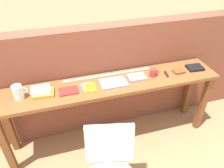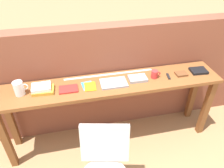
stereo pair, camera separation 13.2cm
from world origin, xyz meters
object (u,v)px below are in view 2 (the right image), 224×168
at_px(book_stack_leftmost, 42,89).
at_px(magazine_cycling, 69,89).
at_px(book_open_centre, 114,83).
at_px(leather_journal_brown, 181,74).
at_px(chair_white_moulded, 105,166).
at_px(pamphlet_pile_colourful, 89,86).
at_px(multitool_folded, 168,76).
at_px(pitcher_white, 19,88).
at_px(book_repair_rightmost, 199,71).
at_px(mug, 155,74).

relative_size(book_stack_leftmost, magazine_cycling, 1.16).
height_order(book_open_centre, leather_journal_brown, leather_journal_brown).
height_order(chair_white_moulded, magazine_cycling, magazine_cycling).
bearing_deg(chair_white_moulded, pamphlet_pile_colourful, 91.51).
relative_size(pamphlet_pile_colourful, multitool_folded, 1.76).
bearing_deg(chair_white_moulded, multitool_folded, 39.67).
distance_m(pitcher_white, leather_journal_brown, 1.78).
height_order(pitcher_white, book_open_centre, pitcher_white).
xyz_separation_m(pitcher_white, book_stack_leftmost, (0.22, 0.00, -0.05)).
xyz_separation_m(pitcher_white, multitool_folded, (1.61, -0.03, -0.07)).
xyz_separation_m(pamphlet_pile_colourful, leather_journal_brown, (1.08, -0.00, 0.01)).
height_order(leather_journal_brown, book_repair_rightmost, book_repair_rightmost).
xyz_separation_m(chair_white_moulded, book_open_centre, (0.25, 0.74, 0.36)).
xyz_separation_m(book_stack_leftmost, multitool_folded, (1.39, -0.03, -0.02)).
bearing_deg(magazine_cycling, book_stack_leftmost, 173.71).
bearing_deg(book_repair_rightmost, book_stack_leftmost, -176.43).
relative_size(pamphlet_pile_colourful, book_open_centre, 0.67).
distance_m(leather_journal_brown, book_repair_rightmost, 0.23).
bearing_deg(pitcher_white, mug, -0.20).
height_order(book_stack_leftmost, book_open_centre, book_stack_leftmost).
bearing_deg(book_stack_leftmost, book_open_centre, -2.11).
height_order(magazine_cycling, book_open_centre, book_open_centre).
distance_m(pitcher_white, mug, 1.45).
bearing_deg(book_repair_rightmost, mug, -175.96).
bearing_deg(magazine_cycling, chair_white_moulded, -71.40).
bearing_deg(multitool_folded, book_open_centre, 179.66).
xyz_separation_m(mug, multitool_folded, (0.16, -0.02, -0.04)).
bearing_deg(magazine_cycling, pitcher_white, 177.27).
distance_m(book_stack_leftmost, book_repair_rightmost, 1.79).
distance_m(pamphlet_pile_colourful, book_repair_rightmost, 1.30).
relative_size(chair_white_moulded, book_open_centre, 3.08).
distance_m(chair_white_moulded, multitool_folded, 1.21).
bearing_deg(book_open_centre, mug, 2.98).
xyz_separation_m(book_stack_leftmost, book_open_centre, (0.75, -0.03, -0.02)).
relative_size(chair_white_moulded, book_stack_leftmost, 3.91).
xyz_separation_m(mug, leather_journal_brown, (0.33, -0.01, -0.03)).
height_order(pitcher_white, book_stack_leftmost, pitcher_white).
bearing_deg(book_open_centre, magazine_cycling, -178.80).
xyz_separation_m(pitcher_white, leather_journal_brown, (1.78, -0.02, -0.07)).
relative_size(pitcher_white, book_stack_leftmost, 0.81).
height_order(magazine_cycling, book_repair_rightmost, book_repair_rightmost).
height_order(book_stack_leftmost, multitool_folded, book_stack_leftmost).
bearing_deg(mug, book_open_centre, -177.73).
xyz_separation_m(book_stack_leftmost, book_repair_rightmost, (1.79, -0.01, -0.02)).
distance_m(chair_white_moulded, book_repair_rightmost, 1.54).
xyz_separation_m(leather_journal_brown, book_repair_rightmost, (0.23, 0.02, 0.00)).
distance_m(pitcher_white, multitool_folded, 1.62).
bearing_deg(pitcher_white, magazine_cycling, -3.36).
relative_size(magazine_cycling, pamphlet_pile_colourful, 1.01).
bearing_deg(book_open_centre, pitcher_white, 179.28).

